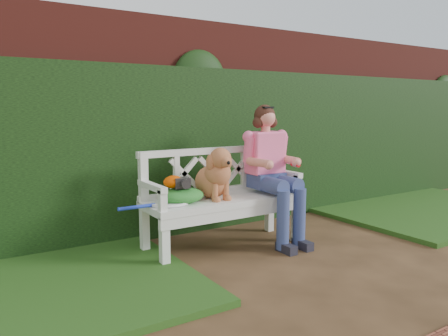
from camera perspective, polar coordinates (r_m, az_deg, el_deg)
ground at (r=3.76m, az=15.62°, el=-12.60°), size 60.00×60.00×0.00m
brick_wall at (r=5.00m, az=-0.31°, el=5.64°), size 10.00×0.30×2.20m
ivy_hedge at (r=4.83m, az=1.07°, el=2.59°), size 10.00×0.18×1.70m
grass_left at (r=3.49m, az=-26.79°, el=-14.41°), size 2.60×2.00×0.05m
grass_right at (r=6.13m, az=24.54°, el=-4.80°), size 2.60×2.00×0.05m
garden_bench at (r=4.09m, az=-0.00°, el=-7.10°), size 1.63×0.76×0.48m
seated_woman at (r=4.27m, az=5.73°, el=-1.12°), size 0.55×0.72×1.26m
dog at (r=3.93m, az=-1.35°, el=-0.57°), size 0.39×0.48×0.48m
tennis_racket at (r=3.73m, az=-7.53°, el=-4.59°), size 0.66×0.29×0.03m
green_bag at (r=3.79m, az=-5.55°, el=-3.55°), size 0.41×0.33×0.14m
camera_item at (r=3.74m, az=-5.55°, el=-1.93°), size 0.15×0.12×0.09m
baseball_glove at (r=3.74m, az=-6.66°, el=-1.81°), size 0.21×0.18×0.11m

